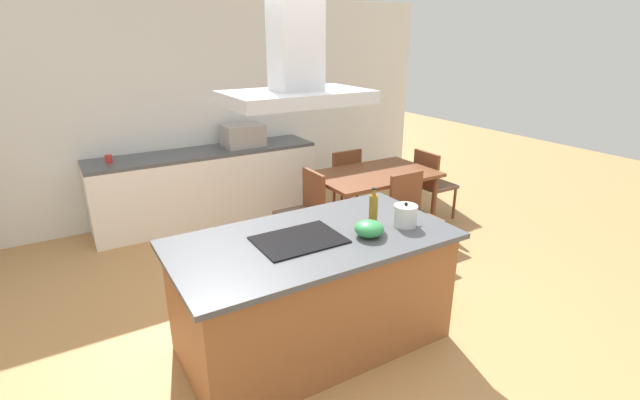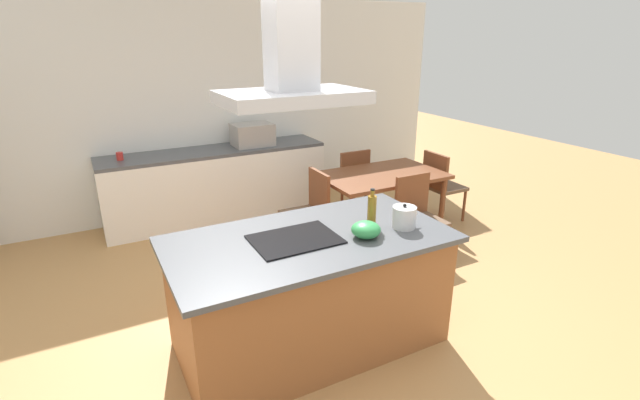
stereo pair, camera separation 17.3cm
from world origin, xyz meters
The scene contains 16 objects.
ground centered at (0.00, 1.50, 0.00)m, with size 16.00×16.00×0.00m, color tan.
wall_back centered at (0.00, 3.25, 1.35)m, with size 7.20×0.10×2.70m, color white.
kitchen_island centered at (0.00, 0.00, 0.45)m, with size 2.03×1.07×0.90m.
cooktop centered at (-0.11, 0.00, 0.91)m, with size 0.60×0.44×0.01m, color black.
tea_kettle centered at (0.70, -0.18, 0.98)m, with size 0.23×0.18×0.19m.
olive_oil_bottle centered at (0.51, -0.03, 1.02)m, with size 0.07×0.07×0.29m.
mixing_bowl centered at (0.35, -0.19, 0.96)m, with size 0.21×0.21×0.12m, color #33934C.
back_counter centered at (0.12, 2.88, 0.45)m, with size 2.77×0.62×0.90m.
countertop_microwave centered at (0.63, 2.88, 1.04)m, with size 0.50×0.38×0.28m, color #9E9993.
coffee_mug_red centered at (-0.97, 2.90, 0.95)m, with size 0.08×0.08×0.09m, color red.
dining_table centered at (1.66, 1.45, 0.67)m, with size 1.40×0.90×0.75m.
chair_facing_island centered at (1.66, 0.78, 0.51)m, with size 0.42×0.42×0.89m.
chair_at_right_end centered at (2.57, 1.45, 0.51)m, with size 0.42×0.42×0.89m.
chair_at_left_end centered at (0.74, 1.45, 0.51)m, with size 0.42×0.42×0.89m.
chair_facing_back_wall centered at (1.66, 2.12, 0.51)m, with size 0.42×0.42×0.89m.
range_hood centered at (-0.11, 0.00, 2.10)m, with size 0.90×0.55×0.78m.
Camera 2 is at (-1.33, -2.66, 2.27)m, focal length 25.71 mm.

